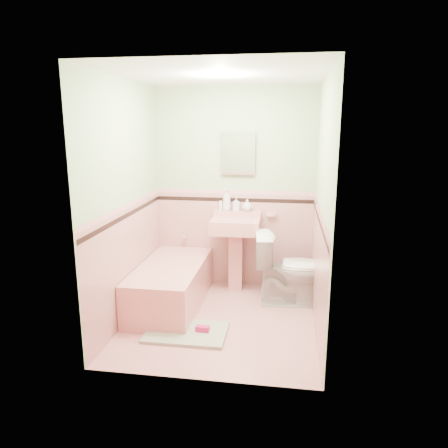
# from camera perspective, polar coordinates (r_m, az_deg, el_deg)

# --- Properties ---
(floor) EXTENTS (2.20, 2.20, 0.00)m
(floor) POSITION_cam_1_polar(r_m,az_deg,el_deg) (4.63, -0.48, -12.86)
(floor) COLOR #D8908D
(floor) RESTS_ON ground
(ceiling) EXTENTS (2.20, 2.20, 0.00)m
(ceiling) POSITION_cam_1_polar(r_m,az_deg,el_deg) (4.18, -0.55, 19.61)
(ceiling) COLOR white
(ceiling) RESTS_ON ground
(wall_back) EXTENTS (2.50, 0.00, 2.50)m
(wall_back) POSITION_cam_1_polar(r_m,az_deg,el_deg) (5.30, 1.38, 4.70)
(wall_back) COLOR beige
(wall_back) RESTS_ON ground
(wall_front) EXTENTS (2.50, 0.00, 2.50)m
(wall_front) POSITION_cam_1_polar(r_m,az_deg,el_deg) (3.17, -3.66, -1.10)
(wall_front) COLOR beige
(wall_front) RESTS_ON ground
(wall_left) EXTENTS (0.00, 2.50, 2.50)m
(wall_left) POSITION_cam_1_polar(r_m,az_deg,el_deg) (4.50, -13.21, 2.82)
(wall_left) COLOR beige
(wall_left) RESTS_ON ground
(wall_right) EXTENTS (0.00, 2.50, 2.50)m
(wall_right) POSITION_cam_1_polar(r_m,az_deg,el_deg) (4.19, 13.12, 2.09)
(wall_right) COLOR beige
(wall_right) RESTS_ON ground
(wainscot_back) EXTENTS (2.00, 0.00, 2.00)m
(wainscot_back) POSITION_cam_1_polar(r_m,az_deg,el_deg) (5.43, 1.33, -2.12)
(wainscot_back) COLOR #DB9592
(wainscot_back) RESTS_ON ground
(wainscot_front) EXTENTS (2.00, 0.00, 2.00)m
(wainscot_front) POSITION_cam_1_polar(r_m,az_deg,el_deg) (3.40, -3.46, -11.72)
(wainscot_front) COLOR #DB9592
(wainscot_front) RESTS_ON ground
(wainscot_left) EXTENTS (0.00, 2.20, 2.20)m
(wainscot_left) POSITION_cam_1_polar(r_m,az_deg,el_deg) (4.65, -12.65, -5.08)
(wainscot_left) COLOR #DB9592
(wainscot_left) RESTS_ON ground
(wainscot_right) EXTENTS (0.00, 2.20, 2.20)m
(wainscot_right) POSITION_cam_1_polar(r_m,az_deg,el_deg) (4.36, 12.52, -6.32)
(wainscot_right) COLOR #DB9592
(wainscot_right) RESTS_ON ground
(accent_back) EXTENTS (2.00, 0.00, 2.00)m
(accent_back) POSITION_cam_1_polar(r_m,az_deg,el_deg) (5.31, 1.35, 3.29)
(accent_back) COLOR black
(accent_back) RESTS_ON ground
(accent_front) EXTENTS (2.00, 0.00, 2.00)m
(accent_front) POSITION_cam_1_polar(r_m,az_deg,el_deg) (3.23, -3.56, -3.26)
(accent_front) COLOR black
(accent_front) RESTS_ON ground
(accent_left) EXTENTS (0.00, 2.20, 2.20)m
(accent_left) POSITION_cam_1_polar(r_m,az_deg,el_deg) (4.51, -12.91, 1.19)
(accent_left) COLOR black
(accent_left) RESTS_ON ground
(accent_right) EXTENTS (0.00, 2.20, 2.20)m
(accent_right) POSITION_cam_1_polar(r_m,az_deg,el_deg) (4.22, 12.79, 0.37)
(accent_right) COLOR black
(accent_right) RESTS_ON ground
(cap_back) EXTENTS (2.00, 0.00, 2.00)m
(cap_back) POSITION_cam_1_polar(r_m,az_deg,el_deg) (5.29, 1.36, 4.35)
(cap_back) COLOR #D88F92
(cap_back) RESTS_ON ground
(cap_front) EXTENTS (2.00, 0.00, 2.00)m
(cap_front) POSITION_cam_1_polar(r_m,az_deg,el_deg) (3.20, -3.59, -1.54)
(cap_front) COLOR #D88F92
(cap_front) RESTS_ON ground
(cap_left) EXTENTS (0.00, 2.20, 2.20)m
(cap_left) POSITION_cam_1_polar(r_m,az_deg,el_deg) (4.49, -12.98, 2.44)
(cap_left) COLOR #D88F92
(cap_left) RESTS_ON ground
(cap_right) EXTENTS (0.00, 2.20, 2.20)m
(cap_right) POSITION_cam_1_polar(r_m,az_deg,el_deg) (4.20, 12.86, 1.70)
(cap_right) COLOR #D88F92
(cap_right) RESTS_ON ground
(bathtub) EXTENTS (0.70, 1.50, 0.45)m
(bathtub) POSITION_cam_1_polar(r_m,az_deg,el_deg) (4.96, -7.15, -8.29)
(bathtub) COLOR #D38380
(bathtub) RESTS_ON floor
(tub_faucet) EXTENTS (0.04, 0.12, 0.04)m
(tub_faucet) POSITION_cam_1_polar(r_m,az_deg,el_deg) (5.50, -5.25, -1.65)
(tub_faucet) COLOR silver
(tub_faucet) RESTS_ON wall_back
(sink) EXTENTS (0.59, 0.48, 0.93)m
(sink) POSITION_cam_1_polar(r_m,az_deg,el_deg) (5.24, 1.55, -4.23)
(sink) COLOR #D38380
(sink) RESTS_ON floor
(sink_faucet) EXTENTS (0.02, 0.02, 0.10)m
(sink_faucet) POSITION_cam_1_polar(r_m,az_deg,el_deg) (5.25, 1.77, 1.29)
(sink_faucet) COLOR silver
(sink_faucet) RESTS_ON sink
(medicine_cabinet) EXTENTS (0.36, 0.04, 0.46)m
(medicine_cabinet) POSITION_cam_1_polar(r_m,az_deg,el_deg) (5.22, 1.92, 9.53)
(medicine_cabinet) COLOR white
(medicine_cabinet) RESTS_ON wall_back
(soap_dish) EXTENTS (0.12, 0.07, 0.04)m
(soap_dish) POSITION_cam_1_polar(r_m,az_deg,el_deg) (5.28, 6.38, 1.28)
(soap_dish) COLOR #D38380
(soap_dish) RESTS_ON wall_back
(soap_bottle_left) EXTENTS (0.10, 0.11, 0.27)m
(soap_bottle_left) POSITION_cam_1_polar(r_m,az_deg,el_deg) (5.28, 0.37, 3.29)
(soap_bottle_left) COLOR #B2B2B2
(soap_bottle_left) RESTS_ON sink
(soap_bottle_mid) EXTENTS (0.09, 0.09, 0.17)m
(soap_bottle_mid) POSITION_cam_1_polar(r_m,az_deg,el_deg) (5.27, 1.65, 2.73)
(soap_bottle_mid) COLOR #B2B2B2
(soap_bottle_mid) RESTS_ON sink
(soap_bottle_right) EXTENTS (0.14, 0.14, 0.15)m
(soap_bottle_right) POSITION_cam_1_polar(r_m,az_deg,el_deg) (5.26, 3.14, 2.57)
(soap_bottle_right) COLOR #B2B2B2
(soap_bottle_right) RESTS_ON sink
(tube) EXTENTS (0.05, 0.05, 0.12)m
(tube) POSITION_cam_1_polar(r_m,az_deg,el_deg) (5.30, -0.45, 2.51)
(tube) COLOR white
(tube) RESTS_ON sink
(toilet) EXTENTS (0.87, 0.54, 0.84)m
(toilet) POSITION_cam_1_polar(r_m,az_deg,el_deg) (4.95, 9.08, -5.98)
(toilet) COLOR white
(toilet) RESTS_ON floor
(bucket) EXTENTS (0.29, 0.29, 0.22)m
(bucket) POSITION_cam_1_polar(r_m,az_deg,el_deg) (5.35, 6.59, -7.94)
(bucket) COLOR #1B1BB3
(bucket) RESTS_ON floor
(bath_mat) EXTENTS (0.80, 0.53, 0.03)m
(bath_mat) POSITION_cam_1_polar(r_m,az_deg,el_deg) (4.36, -5.11, -14.39)
(bath_mat) COLOR gray
(bath_mat) RESTS_ON floor
(shoe) EXTENTS (0.14, 0.07, 0.06)m
(shoe) POSITION_cam_1_polar(r_m,az_deg,el_deg) (4.33, -2.92, -13.95)
(shoe) COLOR #BF1E59
(shoe) RESTS_ON bath_mat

